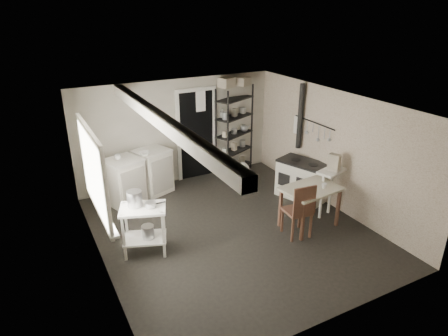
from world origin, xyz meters
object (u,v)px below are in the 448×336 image
chair (297,210)px  work_table (309,207)px  stove (303,178)px  stockpot (135,199)px  base_cabinets (139,177)px  flour_sack (242,171)px  prep_table (145,230)px  shelf_rack (234,134)px

chair → work_table: bearing=25.4°
stove → work_table: (-0.61, -0.98, -0.06)m
stockpot → chair: bearing=-18.1°
base_cabinets → flour_sack: size_ratio=3.23×
flour_sack → work_table: bearing=-88.3°
prep_table → stove: 3.50m
prep_table → stockpot: stockpot is taller
chair → flour_sack: chair is taller
prep_table → work_table: 2.93m
base_cabinets → chair: 3.34m
base_cabinets → shelf_rack: 2.45m
shelf_rack → base_cabinets: bearing=162.0°
prep_table → chair: bearing=-16.4°
stockpot → base_cabinets: size_ratio=0.18×
prep_table → base_cabinets: 2.03m
prep_table → shelf_rack: size_ratio=0.40×
base_cabinets → shelf_rack: size_ratio=0.70×
base_cabinets → stove: (2.98, -1.58, -0.02)m
shelf_rack → stove: shelf_rack is taller
stove → work_table: 1.16m
shelf_rack → stove: (0.59, -1.84, -0.51)m
shelf_rack → stove: size_ratio=2.03×
work_table → flour_sack: (-0.07, 2.30, -0.14)m
base_cabinets → work_table: 3.48m
prep_table → stockpot: 0.56m
shelf_rack → flour_sack: (-0.09, -0.52, -0.71)m
stove → shelf_rack: bearing=87.8°
base_cabinets → flour_sack: 2.32m
stove → flour_sack: size_ratio=2.26×
stockpot → chair: 2.74m
chair → flour_sack: 2.47m
shelf_rack → chair: (-0.40, -2.95, -0.46)m
prep_table → work_table: size_ratio=0.80×
work_table → chair: (-0.38, -0.13, 0.10)m
shelf_rack → work_table: (-0.02, -2.82, -0.57)m
base_cabinets → shelf_rack: (2.38, 0.26, 0.49)m
prep_table → stockpot: size_ratio=3.16×
base_cabinets → shelf_rack: shelf_rack is taller
stockpot → shelf_rack: size_ratio=0.13×
base_cabinets → work_table: base_cabinets is taller
prep_table → flour_sack: bearing=31.3°
shelf_rack → work_table: bearing=-114.6°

